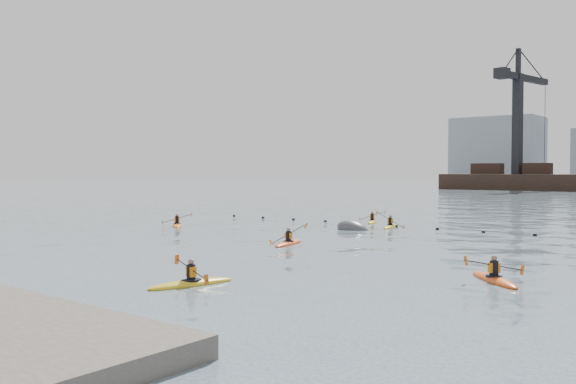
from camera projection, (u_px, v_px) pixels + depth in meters
name	position (u px, v px, depth m)	size (l,w,h in m)	color
ground	(149.00, 275.00, 22.02)	(400.00, 400.00, 0.00)	#3D4E59
float_line	(418.00, 228.00, 40.01)	(33.24, 0.73, 0.24)	black
kayaker_0	(288.00, 242.00, 31.14)	(2.10, 3.09, 1.26)	#F15216
kayaker_1	(191.00, 282.00, 19.98)	(2.08, 3.18, 1.03)	gold
kayaker_2	(177.00, 225.00, 41.34)	(2.68, 2.45, 1.06)	orange
kayaker_3	(390.00, 226.00, 40.48)	(2.01, 2.96, 1.21)	gold
kayaker_4	(494.00, 278.00, 20.74)	(2.69, 2.69, 1.02)	#CF4A13
kayaker_5	(372.00, 221.00, 44.38)	(1.84, 2.85, 1.04)	yellow
mooring_buoy	(353.00, 230.00, 38.91)	(2.22, 1.31, 1.11)	#3B3D40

